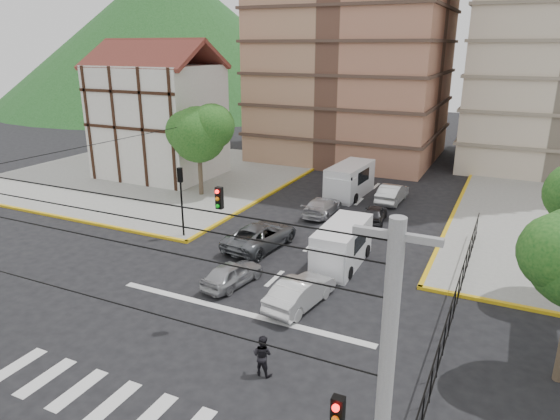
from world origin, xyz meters
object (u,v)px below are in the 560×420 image
Objects in this scene: van_left_lane at (349,181)px; car_silver_front_left at (232,273)px; pedestrian_crosswalk at (262,355)px; car_white_front_right at (300,292)px; van_right_lane at (340,247)px; traffic_light_nw at (181,190)px.

van_left_lane is 17.56m from car_silver_front_left.
van_left_lane is at bearing -81.91° from car_silver_front_left.
van_left_lane is 23.73m from pedestrian_crosswalk.
van_left_lane reaches higher than car_white_front_right.
van_right_lane is 6.20m from car_silver_front_left.
van_left_lane reaches higher than pedestrian_crosswalk.
car_white_front_right is 2.68× the size of pedestrian_crosswalk.
car_silver_front_left is 2.31× the size of pedestrian_crosswalk.
car_white_front_right reaches higher than car_silver_front_left.
van_left_lane reaches higher than car_silver_front_left.
van_right_lane is at bearing -84.00° from car_white_front_right.
car_white_front_right is (3.97, -0.48, 0.08)m from car_silver_front_left.
van_right_lane is at bearing -84.09° from pedestrian_crosswalk.
van_right_lane reaches higher than pedestrian_crosswalk.
van_left_lane is 1.58× the size of car_silver_front_left.
car_white_front_right is at bearing -177.52° from car_silver_front_left.
traffic_light_nw reaches higher than pedestrian_crosswalk.
car_white_front_right is (10.14, -4.84, -2.40)m from traffic_light_nw.
van_left_lane reaches higher than van_right_lane.
traffic_light_nw is 7.95m from car_silver_front_left.
van_left_lane is 1.36× the size of car_white_front_right.
van_right_lane reaches higher than car_silver_front_left.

